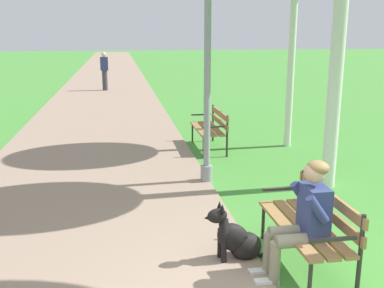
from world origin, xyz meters
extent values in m
cube|color=gray|center=(-2.11, 24.00, 0.02)|extent=(3.96, 60.00, 0.04)
cube|color=olive|center=(0.12, 0.99, 0.45)|extent=(0.14, 1.50, 0.04)
cube|color=olive|center=(0.30, 0.99, 0.45)|extent=(0.14, 1.50, 0.04)
cube|color=olive|center=(0.47, 0.99, 0.45)|extent=(0.14, 1.50, 0.04)
cube|color=olive|center=(0.58, 0.99, 0.59)|extent=(0.04, 1.50, 0.11)
cube|color=olive|center=(0.58, 0.99, 0.77)|extent=(0.04, 1.50, 0.11)
cylinder|color=#2D2B28|center=(0.10, 1.68, 0.23)|extent=(0.04, 0.04, 0.45)
cylinder|color=#2D2B28|center=(0.58, 1.68, 0.43)|extent=(0.04, 0.04, 0.85)
cube|color=#2D2B28|center=(0.30, 1.68, 0.63)|extent=(0.45, 0.04, 0.03)
cylinder|color=#2D2B28|center=(0.10, 0.30, 0.23)|extent=(0.04, 0.04, 0.45)
cylinder|color=#2D2B28|center=(0.58, 0.30, 0.43)|extent=(0.04, 0.04, 0.85)
cube|color=#2D2B28|center=(0.30, 0.30, 0.63)|extent=(0.45, 0.04, 0.03)
cube|color=olive|center=(0.09, 6.08, 0.45)|extent=(0.14, 1.50, 0.04)
cube|color=olive|center=(0.26, 6.08, 0.45)|extent=(0.14, 1.50, 0.04)
cube|color=olive|center=(0.44, 6.08, 0.45)|extent=(0.14, 1.50, 0.04)
cube|color=olive|center=(0.54, 6.08, 0.59)|extent=(0.04, 1.50, 0.11)
cube|color=olive|center=(0.54, 6.08, 0.77)|extent=(0.04, 1.50, 0.11)
cylinder|color=#2D2B28|center=(0.06, 6.77, 0.23)|extent=(0.04, 0.04, 0.45)
cylinder|color=#2D2B28|center=(0.54, 6.77, 0.43)|extent=(0.04, 0.04, 0.85)
cube|color=#2D2B28|center=(0.26, 6.77, 0.63)|extent=(0.45, 0.04, 0.03)
cylinder|color=#2D2B28|center=(0.06, 5.39, 0.23)|extent=(0.04, 0.04, 0.45)
cylinder|color=#2D2B28|center=(0.54, 5.39, 0.43)|extent=(0.04, 0.04, 0.85)
cube|color=#2D2B28|center=(0.26, 5.39, 0.63)|extent=(0.45, 0.04, 0.03)
cylinder|color=gray|center=(0.09, 0.84, 0.47)|extent=(0.42, 0.14, 0.14)
cylinder|color=gray|center=(-0.12, 0.84, 0.24)|extent=(0.11, 0.11, 0.47)
cube|color=silver|center=(-0.20, 0.84, 0.04)|extent=(0.24, 0.09, 0.07)
cylinder|color=gray|center=(0.09, 0.64, 0.47)|extent=(0.42, 0.14, 0.14)
cylinder|color=gray|center=(-0.12, 0.64, 0.24)|extent=(0.11, 0.11, 0.47)
cube|color=silver|center=(-0.20, 0.64, 0.04)|extent=(0.24, 0.09, 0.07)
cube|color=navy|center=(0.30, 0.74, 0.73)|extent=(0.22, 0.36, 0.52)
cylinder|color=navy|center=(0.24, 0.94, 0.83)|extent=(0.25, 0.09, 0.30)
cylinder|color=navy|center=(0.24, 0.54, 0.83)|extent=(0.25, 0.09, 0.30)
sphere|color=tan|center=(0.28, 0.74, 1.13)|extent=(0.21, 0.21, 0.21)
ellipsoid|color=olive|center=(0.31, 0.74, 1.18)|extent=(0.22, 0.23, 0.14)
ellipsoid|color=black|center=(-0.26, 1.20, 0.16)|extent=(0.39, 0.32, 0.32)
ellipsoid|color=black|center=(-0.41, 1.19, 0.29)|extent=(0.52, 0.28, 0.48)
ellipsoid|color=black|center=(-0.36, 1.19, 0.32)|extent=(0.37, 0.23, 0.27)
cylinder|color=black|center=(-0.54, 1.23, 0.19)|extent=(0.06, 0.06, 0.38)
cylinder|color=black|center=(-0.53, 1.11, 0.19)|extent=(0.06, 0.06, 0.38)
cylinder|color=black|center=(-0.52, 1.17, 0.43)|extent=(0.13, 0.18, 0.19)
ellipsoid|color=black|center=(-0.60, 1.16, 0.56)|extent=(0.24, 0.17, 0.16)
cone|color=black|center=(-0.69, 1.15, 0.55)|extent=(0.11, 0.10, 0.09)
cone|color=black|center=(-0.56, 1.21, 0.66)|extent=(0.06, 0.06, 0.09)
cone|color=black|center=(-0.55, 1.12, 0.66)|extent=(0.06, 0.06, 0.09)
cylinder|color=black|center=(-0.06, 1.23, 0.03)|extent=(0.28, 0.08, 0.04)
cylinder|color=gray|center=(-0.18, 3.87, 0.15)|extent=(0.20, 0.20, 0.30)
cylinder|color=gray|center=(-0.18, 3.87, 1.97)|extent=(0.11, 0.11, 3.95)
cylinder|color=silver|center=(1.76, 3.38, 2.03)|extent=(0.22, 0.22, 4.06)
cylinder|color=silver|center=(2.08, 6.06, 1.95)|extent=(0.15, 0.15, 3.89)
cylinder|color=#383842|center=(-2.13, 16.43, 0.44)|extent=(0.22, 0.22, 0.88)
cube|color=navy|center=(-2.13, 16.43, 1.16)|extent=(0.32, 0.20, 0.56)
sphere|color=beige|center=(-2.13, 16.43, 1.55)|extent=(0.20, 0.20, 0.20)
camera|label=1|loc=(-1.59, -3.22, 2.47)|focal=42.25mm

